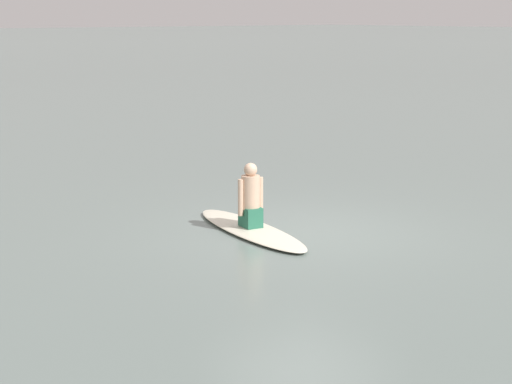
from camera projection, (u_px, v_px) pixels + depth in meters
ground_plane at (304, 232)px, 13.43m from camera, size 400.00×400.00×0.00m
surfboard at (251, 229)px, 13.44m from camera, size 1.32×3.22×0.09m
person_paddler at (251, 198)px, 13.34m from camera, size 0.45×0.38×1.03m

